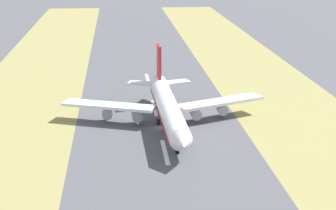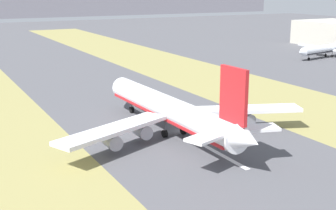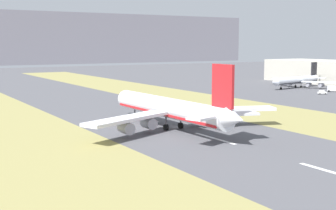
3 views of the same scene
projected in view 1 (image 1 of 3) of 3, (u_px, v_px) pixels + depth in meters
ground_plane at (159, 128)px, 167.88m from camera, size 800.00×800.00×0.00m
grass_median_west at (305, 123)px, 171.86m from camera, size 40.00×600.00×0.01m
grass_median_east at (6, 132)px, 163.90m from camera, size 40.00×600.00×0.01m
centreline_dash_near at (148, 79)px, 225.03m from camera, size 1.20×18.00×0.01m
centreline_dash_mid at (155, 108)px, 186.88m from camera, size 1.20×18.00×0.01m
centreline_dash_far at (165, 152)px, 148.72m from camera, size 1.20×18.00×0.01m
airplane_main_jet at (167, 106)px, 168.12m from camera, size 64.12×67.11×20.20m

